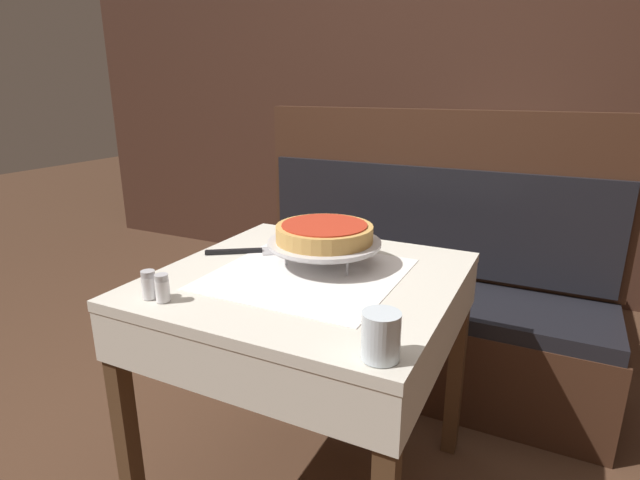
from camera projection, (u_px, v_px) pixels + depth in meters
dining_table_front at (308, 306)px, 1.48m from camera, size 0.84×0.84×0.76m
dining_table_rear at (491, 209)px, 2.70m from camera, size 0.66×0.66×0.75m
booth_bench at (417, 307)px, 2.22m from camera, size 1.60×0.48×1.19m
back_wall_panel at (461, 100)px, 3.09m from camera, size 6.00×0.04×2.40m
pizza_pan_stand at (324, 244)px, 1.51m from camera, size 0.34×0.34×0.07m
deep_dish_pizza at (324, 232)px, 1.50m from camera, size 0.29×0.29×0.05m
pizza_server at (252, 251)px, 1.63m from camera, size 0.26×0.20×0.01m
water_glass_near at (381, 336)px, 0.99m from camera, size 0.08×0.08×0.10m
salt_shaker at (149, 285)px, 1.27m from camera, size 0.04×0.04×0.07m
pepper_shaker at (162, 288)px, 1.26m from camera, size 0.04×0.04×0.07m
condiment_caddy at (490, 182)px, 2.61m from camera, size 0.11×0.11×0.17m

